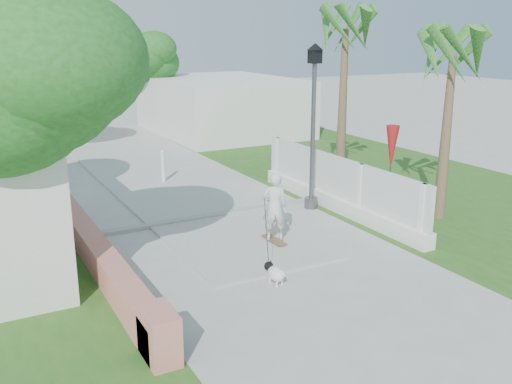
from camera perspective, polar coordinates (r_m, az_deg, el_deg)
ground at (r=10.19m, az=9.08°, el=-12.03°), size 90.00×90.00×0.00m
path_strip at (r=28.06m, az=-16.42°, el=5.48°), size 3.20×36.00×0.06m
curb at (r=14.99m, az=-4.86°, el=-2.46°), size 6.50×0.25×0.10m
grass_right at (r=20.22m, az=11.28°, el=1.95°), size 8.00×20.00×0.01m
pink_wall at (r=11.75m, az=-14.98°, el=-6.84°), size 0.45×8.20×0.80m
lattice_fence at (r=15.64m, az=8.08°, el=0.11°), size 0.35×7.00×1.50m
building_right at (r=27.86m, az=-3.46°, el=8.66°), size 6.00×8.00×2.60m
street_lamp at (r=15.37m, az=5.74°, el=7.08°), size 0.44×0.44×4.44m
bollard at (r=18.52m, az=-9.28°, el=2.63°), size 0.14×0.14×1.09m
patio_umbrella at (r=15.87m, az=13.42°, el=4.29°), size 0.36×0.36×2.30m
tree_left_near at (r=10.18m, az=-22.16°, el=9.56°), size 3.60×3.60×5.28m
tree_path_left at (r=23.24m, az=-22.31°, el=12.38°), size 3.40×3.40×5.23m
tree_path_right at (r=28.50m, az=-10.48°, el=13.02°), size 3.00×3.00×4.79m
tree_path_far at (r=33.21m, az=-24.01°, el=12.87°), size 3.20×3.20×5.17m
palm_far at (r=17.00m, az=8.92°, el=14.77°), size 1.80×1.80×5.30m
palm_near at (r=15.08m, az=19.05°, el=12.01°), size 1.80×1.80×4.70m
skateboarder at (r=12.21m, az=1.30°, el=-3.23°), size 1.41×2.13×1.68m
dog at (r=11.13m, az=1.88°, el=-8.06°), size 0.35×0.61×0.42m
parked_car at (r=39.07m, az=-18.89°, el=8.94°), size 4.22×2.83×1.33m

